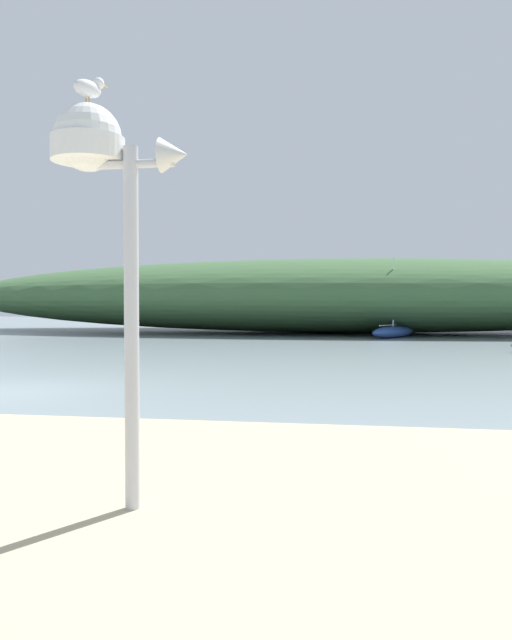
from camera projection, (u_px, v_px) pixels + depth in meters
The scene contains 5 objects.
ground_plane at pixel (14, 391), 13.03m from camera, with size 120.00×120.00×0.00m, color gray.
distant_hill at pixel (336, 296), 38.00m from camera, with size 49.68×13.46×4.48m, color #3D6038.
mast_structure at pixel (100, 169), 5.01m from camera, with size 1.13×0.59×3.29m.
seagull_on_radar at pixel (89, 87), 5.02m from camera, with size 0.23×0.32×0.24m.
sailboat_west_reach at pixel (393, 332), 32.28m from camera, with size 2.96×3.96×4.19m.
Camera 1 is at (7.12, -11.99, 1.89)m, focal length 34.79 mm.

